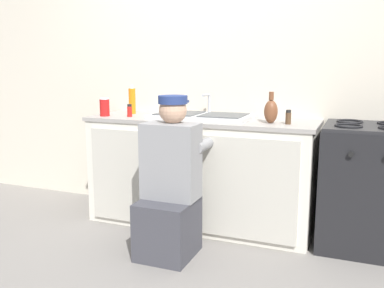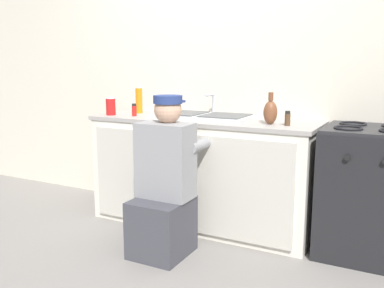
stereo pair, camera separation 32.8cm
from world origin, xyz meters
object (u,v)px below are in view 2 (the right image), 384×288
sink_double_basin (204,116)px  stove_range (368,192)px  vase_decorative (270,112)px  spice_bottle_red (134,110)px  spice_bottle_pepper (288,118)px  soap_bottle_orange (139,100)px  plumber_person (164,189)px  soda_cup_red (111,106)px

sink_double_basin → stove_range: (1.26, -0.00, -0.45)m
stove_range → vase_decorative: (-0.68, -0.09, 0.53)m
stove_range → spice_bottle_red: size_ratio=8.63×
stove_range → spice_bottle_red: bearing=-175.9°
spice_bottle_pepper → vase_decorative: 0.14m
stove_range → spice_bottle_pepper: 0.74m
sink_double_basin → soap_bottle_orange: size_ratio=3.20×
spice_bottle_red → spice_bottle_pepper: bearing=1.4°
sink_double_basin → plumber_person: size_ratio=0.72×
plumber_person → soap_bottle_orange: 1.12m
soda_cup_red → spice_bottle_red: (0.22, 0.03, -0.02)m
spice_bottle_pepper → soap_bottle_orange: 1.39m
sink_double_basin → spice_bottle_pepper: (0.71, -0.10, 0.03)m
stove_range → spice_bottle_pepper: spice_bottle_pepper is taller
plumber_person → spice_bottle_red: 0.91m
vase_decorative → plumber_person: bearing=-136.4°
spice_bottle_red → plumber_person: bearing=-40.2°
sink_double_basin → soap_bottle_orange: soap_bottle_orange is taller
soap_bottle_orange → soda_cup_red: 0.27m
stove_range → spice_bottle_red: (-1.84, -0.13, 0.49)m
plumber_person → vase_decorative: 0.94m
soda_cup_red → spice_bottle_red: 0.22m
plumber_person → soap_bottle_orange: size_ratio=4.42×
sink_double_basin → soda_cup_red: (-0.80, -0.16, 0.06)m
sink_double_basin → plumber_person: 0.77m
spice_bottle_pepper → soda_cup_red: (-1.51, -0.06, 0.02)m
soap_bottle_orange → spice_bottle_red: bearing=-66.1°
soap_bottle_orange → vase_decorative: (1.25, -0.16, -0.02)m
stove_range → sink_double_basin: bearing=179.9°
soap_bottle_orange → spice_bottle_pepper: bearing=-7.2°
stove_range → vase_decorative: 0.86m
sink_double_basin → spice_bottle_pepper: size_ratio=7.62×
stove_range → plumber_person: size_ratio=0.82×
spice_bottle_pepper → soda_cup_red: bearing=-177.6°
soap_bottle_orange → spice_bottle_red: size_ratio=2.38×
sink_double_basin → plumber_person: (0.01, -0.63, -0.44)m
soap_bottle_orange → spice_bottle_red: 0.23m
plumber_person → vase_decorative: (0.57, 0.54, 0.51)m
stove_range → soda_cup_red: bearing=-175.5°
spice_bottle_pepper → vase_decorative: vase_decorative is taller
vase_decorative → soda_cup_red: bearing=-176.8°
vase_decorative → sink_double_basin: bearing=171.3°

